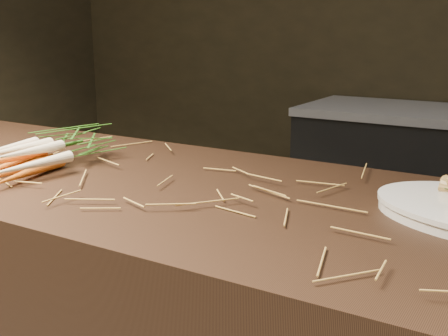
% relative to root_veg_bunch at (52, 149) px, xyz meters
% --- Properties ---
extents(straw_bedding, '(1.40, 0.60, 0.02)m').
position_rel_root_veg_bunch_xyz_m(straw_bedding, '(0.50, 0.02, -0.03)').
color(straw_bedding, '#AC773A').
rests_on(straw_bedding, main_counter).
extents(root_veg_bunch, '(0.19, 0.46, 0.08)m').
position_rel_root_veg_bunch_xyz_m(root_veg_bunch, '(0.00, 0.00, 0.00)').
color(root_veg_bunch, '#C15017').
rests_on(root_veg_bunch, main_counter).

